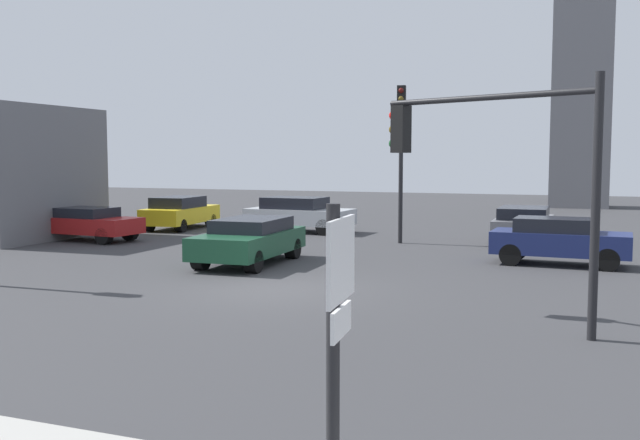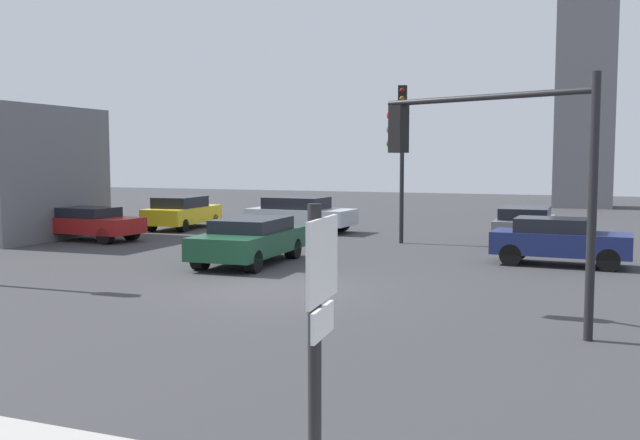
{
  "view_description": "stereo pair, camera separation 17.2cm",
  "coord_description": "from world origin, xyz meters",
  "px_view_note": "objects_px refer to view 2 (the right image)",
  "views": [
    {
      "loc": [
        7.16,
        -15.55,
        3.2
      ],
      "look_at": [
        -0.7,
        4.8,
        1.3
      ],
      "focal_mm": 39.74,
      "sensor_mm": 36.0,
      "label": 1
    },
    {
      "loc": [
        7.32,
        -15.49,
        3.2
      ],
      "look_at": [
        -0.7,
        4.8,
        1.3
      ],
      "focal_mm": 39.74,
      "sensor_mm": 36.0,
      "label": 2
    }
  ],
  "objects_px": {
    "car_0": "(525,224)",
    "car_5": "(90,222)",
    "direction_sign": "(318,347)",
    "traffic_light_1": "(482,150)",
    "car_3": "(250,239)",
    "car_7": "(182,212)",
    "car_2": "(300,214)",
    "traffic_light_0": "(402,135)",
    "car_1": "(559,240)"
  },
  "relations": [
    {
      "from": "car_0",
      "to": "car_5",
      "type": "distance_m",
      "value": 16.79
    },
    {
      "from": "direction_sign",
      "to": "car_5",
      "type": "distance_m",
      "value": 24.28
    },
    {
      "from": "direction_sign",
      "to": "traffic_light_1",
      "type": "distance_m",
      "value": 9.42
    },
    {
      "from": "traffic_light_1",
      "to": "car_3",
      "type": "distance_m",
      "value": 9.66
    },
    {
      "from": "car_7",
      "to": "car_2",
      "type": "bearing_deg",
      "value": -87.1
    },
    {
      "from": "traffic_light_1",
      "to": "car_5",
      "type": "distance_m",
      "value": 18.57
    },
    {
      "from": "direction_sign",
      "to": "car_7",
      "type": "bearing_deg",
      "value": 118.94
    },
    {
      "from": "traffic_light_0",
      "to": "car_0",
      "type": "xyz_separation_m",
      "value": [
        4.37,
        1.66,
        -3.33
      ]
    },
    {
      "from": "traffic_light_1",
      "to": "car_1",
      "type": "height_order",
      "value": "traffic_light_1"
    },
    {
      "from": "direction_sign",
      "to": "car_0",
      "type": "height_order",
      "value": "direction_sign"
    },
    {
      "from": "car_0",
      "to": "car_7",
      "type": "xyz_separation_m",
      "value": [
        -15.16,
        0.12,
        0.02
      ]
    },
    {
      "from": "car_2",
      "to": "car_1",
      "type": "bearing_deg",
      "value": -26.08
    },
    {
      "from": "car_2",
      "to": "car_5",
      "type": "relative_size",
      "value": 1.11
    },
    {
      "from": "direction_sign",
      "to": "traffic_light_0",
      "type": "height_order",
      "value": "traffic_light_0"
    },
    {
      "from": "car_2",
      "to": "car_5",
      "type": "bearing_deg",
      "value": -133.82
    },
    {
      "from": "traffic_light_0",
      "to": "car_5",
      "type": "distance_m",
      "value": 12.59
    },
    {
      "from": "traffic_light_0",
      "to": "car_3",
      "type": "bearing_deg",
      "value": -33.43
    },
    {
      "from": "traffic_light_1",
      "to": "car_5",
      "type": "height_order",
      "value": "traffic_light_1"
    },
    {
      "from": "car_0",
      "to": "car_5",
      "type": "height_order",
      "value": "car_0"
    },
    {
      "from": "direction_sign",
      "to": "car_1",
      "type": "xyz_separation_m",
      "value": [
        0.79,
        17.57,
        -1.08
      ]
    },
    {
      "from": "car_5",
      "to": "traffic_light_0",
      "type": "bearing_deg",
      "value": 20.73
    },
    {
      "from": "car_2",
      "to": "direction_sign",
      "type": "bearing_deg",
      "value": -63.75
    },
    {
      "from": "traffic_light_0",
      "to": "car_1",
      "type": "height_order",
      "value": "traffic_light_0"
    },
    {
      "from": "car_7",
      "to": "car_1",
      "type": "bearing_deg",
      "value": -111.96
    },
    {
      "from": "traffic_light_0",
      "to": "traffic_light_1",
      "type": "height_order",
      "value": "traffic_light_0"
    },
    {
      "from": "car_5",
      "to": "car_7",
      "type": "height_order",
      "value": "car_7"
    },
    {
      "from": "car_0",
      "to": "car_7",
      "type": "height_order",
      "value": "car_7"
    },
    {
      "from": "direction_sign",
      "to": "car_1",
      "type": "height_order",
      "value": "direction_sign"
    },
    {
      "from": "traffic_light_1",
      "to": "car_1",
      "type": "bearing_deg",
      "value": -75.51
    },
    {
      "from": "car_0",
      "to": "car_7",
      "type": "relative_size",
      "value": 0.98
    },
    {
      "from": "car_3",
      "to": "car_0",
      "type": "bearing_deg",
      "value": 136.73
    },
    {
      "from": "direction_sign",
      "to": "car_2",
      "type": "distance_m",
      "value": 25.82
    },
    {
      "from": "traffic_light_1",
      "to": "car_5",
      "type": "bearing_deg",
      "value": -5.2
    },
    {
      "from": "car_1",
      "to": "car_7",
      "type": "bearing_deg",
      "value": 164.0
    },
    {
      "from": "traffic_light_1",
      "to": "car_3",
      "type": "relative_size",
      "value": 1.02
    },
    {
      "from": "traffic_light_0",
      "to": "car_5",
      "type": "relative_size",
      "value": 1.4
    },
    {
      "from": "car_1",
      "to": "car_2",
      "type": "bearing_deg",
      "value": 153.23
    },
    {
      "from": "car_1",
      "to": "car_5",
      "type": "height_order",
      "value": "car_1"
    },
    {
      "from": "direction_sign",
      "to": "traffic_light_1",
      "type": "relative_size",
      "value": 0.58
    },
    {
      "from": "car_1",
      "to": "car_3",
      "type": "relative_size",
      "value": 0.88
    },
    {
      "from": "car_3",
      "to": "car_5",
      "type": "bearing_deg",
      "value": -112.44
    },
    {
      "from": "car_1",
      "to": "traffic_light_0",
      "type": "bearing_deg",
      "value": 150.07
    },
    {
      "from": "traffic_light_0",
      "to": "car_1",
      "type": "bearing_deg",
      "value": 48.07
    },
    {
      "from": "direction_sign",
      "to": "car_5",
      "type": "xyz_separation_m",
      "value": [
        -16.65,
        17.64,
        -1.14
      ]
    },
    {
      "from": "direction_sign",
      "to": "car_5",
      "type": "height_order",
      "value": "direction_sign"
    },
    {
      "from": "direction_sign",
      "to": "traffic_light_1",
      "type": "height_order",
      "value": "traffic_light_1"
    },
    {
      "from": "direction_sign",
      "to": "car_7",
      "type": "height_order",
      "value": "direction_sign"
    },
    {
      "from": "car_3",
      "to": "direction_sign",
      "type": "bearing_deg",
      "value": 26.66
    },
    {
      "from": "traffic_light_0",
      "to": "car_5",
      "type": "height_order",
      "value": "traffic_light_0"
    },
    {
      "from": "traffic_light_0",
      "to": "car_7",
      "type": "xyz_separation_m",
      "value": [
        -10.79,
        1.78,
        -3.3
      ]
    }
  ]
}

